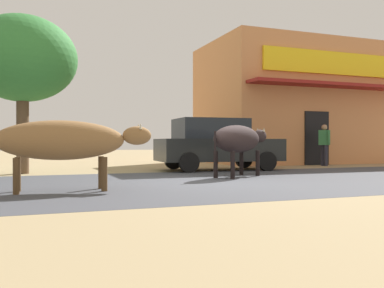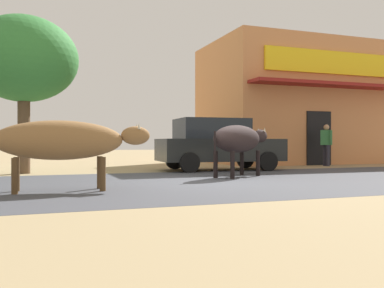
{
  "view_description": "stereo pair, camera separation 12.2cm",
  "coord_description": "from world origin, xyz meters",
  "px_view_note": "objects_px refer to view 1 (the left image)",
  "views": [
    {
      "loc": [
        -3.83,
        -8.94,
        0.9
      ],
      "look_at": [
        0.04,
        1.3,
        0.85
      ],
      "focal_mm": 40.24,
      "sensor_mm": 36.0,
      "label": 1
    },
    {
      "loc": [
        -3.72,
        -8.99,
        0.9
      ],
      "look_at": [
        0.04,
        1.3,
        0.85
      ],
      "focal_mm": 40.24,
      "sensor_mm": 36.0,
      "label": 2
    }
  ],
  "objects_px": {
    "parked_hatchback_car": "(216,144)",
    "cow_near_brown": "(65,141)",
    "cow_far_dark": "(239,140)",
    "roadside_tree": "(23,60)",
    "pedestrian_by_shop": "(324,142)"
  },
  "relations": [
    {
      "from": "parked_hatchback_car",
      "to": "cow_near_brown",
      "type": "bearing_deg",
      "value": -138.35
    },
    {
      "from": "cow_far_dark",
      "to": "roadside_tree",
      "type": "bearing_deg",
      "value": 149.12
    },
    {
      "from": "roadside_tree",
      "to": "cow_near_brown",
      "type": "bearing_deg",
      "value": -80.96
    },
    {
      "from": "roadside_tree",
      "to": "parked_hatchback_car",
      "type": "distance_m",
      "value": 6.28
    },
    {
      "from": "roadside_tree",
      "to": "pedestrian_by_shop",
      "type": "relative_size",
      "value": 2.88
    },
    {
      "from": "parked_hatchback_car",
      "to": "cow_near_brown",
      "type": "height_order",
      "value": "parked_hatchback_car"
    },
    {
      "from": "parked_hatchback_car",
      "to": "cow_near_brown",
      "type": "xyz_separation_m",
      "value": [
        -4.99,
        -4.44,
        0.08
      ]
    },
    {
      "from": "parked_hatchback_car",
      "to": "roadside_tree",
      "type": "bearing_deg",
      "value": 174.9
    },
    {
      "from": "cow_near_brown",
      "to": "cow_far_dark",
      "type": "distance_m",
      "value": 4.82
    },
    {
      "from": "cow_near_brown",
      "to": "cow_far_dark",
      "type": "xyz_separation_m",
      "value": [
        4.46,
        1.82,
        0.04
      ]
    },
    {
      "from": "cow_near_brown",
      "to": "roadside_tree",
      "type": "bearing_deg",
      "value": 99.04
    },
    {
      "from": "roadside_tree",
      "to": "cow_near_brown",
      "type": "distance_m",
      "value": 5.53
    },
    {
      "from": "cow_near_brown",
      "to": "pedestrian_by_shop",
      "type": "xyz_separation_m",
      "value": [
        9.78,
        5.2,
        -0.01
      ]
    },
    {
      "from": "pedestrian_by_shop",
      "to": "cow_near_brown",
      "type": "bearing_deg",
      "value": -152.0
    },
    {
      "from": "pedestrian_by_shop",
      "to": "roadside_tree",
      "type": "bearing_deg",
      "value": -178.69
    }
  ]
}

